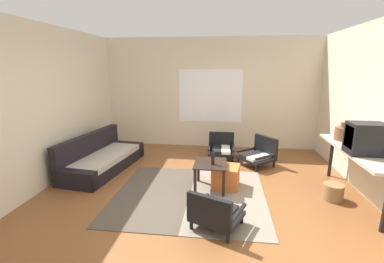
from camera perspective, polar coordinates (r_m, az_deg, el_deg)
The scene contains 15 objects.
ground_plane at distance 4.17m, azimuth 1.22°, elevation -14.93°, with size 7.80×7.80×0.00m, color brown.
far_wall_with_window at distance 6.75m, azimuth 3.97°, elevation 8.10°, with size 5.60×0.13×2.70m.
side_wall_left at distance 5.02m, azimuth -30.22°, elevation 4.39°, with size 0.12×6.60×2.70m, color beige.
area_rug at distance 4.38m, azimuth -0.46°, elevation -13.37°, with size 2.37×2.16×0.01m.
couch at distance 5.64m, azimuth -18.78°, elevation -5.56°, with size 1.04×2.06×0.71m.
coffee_table at distance 4.47m, azimuth 3.94°, elevation -7.84°, with size 0.53×0.60×0.46m.
armchair_by_window at distance 6.06m, azimuth 6.26°, elevation -3.34°, with size 0.58×0.63×0.53m.
armchair_striped_foreground at distance 3.48m, azimuth 4.88°, elevation -16.91°, with size 0.75×0.72×0.52m.
armchair_corner at distance 5.72m, azimuth 14.18°, elevation -4.53°, with size 0.83×0.83×0.59m.
ottoman_orange at distance 4.62m, azimuth 7.22°, elevation -9.53°, with size 0.43×0.43×0.37m, color #D1662D.
console_shelf at distance 4.71m, azimuth 31.64°, elevation -4.17°, with size 0.45×1.88×0.79m.
crt_television at distance 4.46m, azimuth 33.11°, elevation -1.28°, with size 0.47×0.35×0.45m.
clay_vase at distance 5.14m, azimuth 29.50°, elevation -0.33°, with size 0.25×0.25×0.31m.
glass_bottle at distance 4.34m, azimuth 4.48°, elevation -5.70°, with size 0.06×0.06×0.25m.
wicker_basket at distance 4.73m, azimuth 27.91°, elevation -11.34°, with size 0.30×0.30×0.25m, color olive.
Camera 1 is at (0.37, -3.65, 1.99)m, focal length 24.98 mm.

